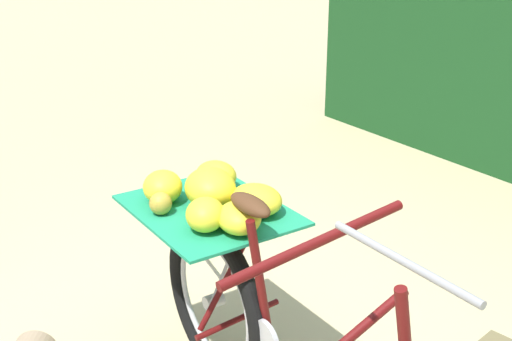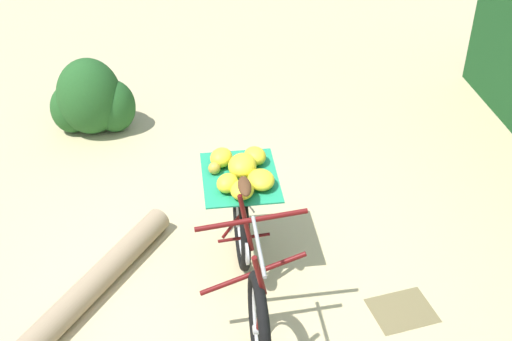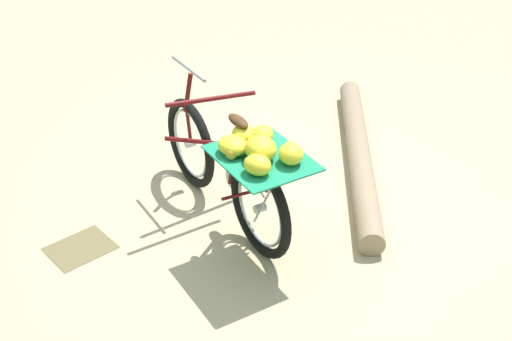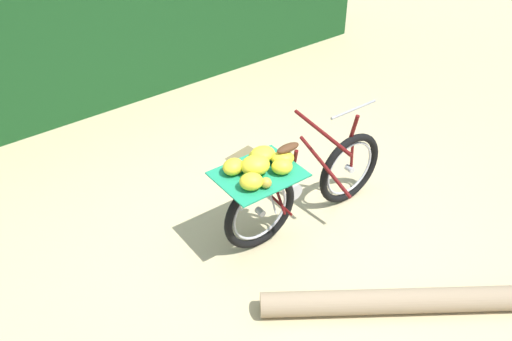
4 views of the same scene
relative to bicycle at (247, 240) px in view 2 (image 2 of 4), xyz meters
The scene contains 5 objects.
ground_plane 0.53m from the bicycle, 98.49° to the right, with size 60.00×60.00×0.00m, color #C6B284.
bicycle is the anchor object (origin of this frame).
fallen_log 1.42m from the bicycle, ahead, with size 0.19×0.19×2.53m, color #9E8466.
shrub_cluster 2.80m from the bicycle, 72.62° to the right, with size 0.84×0.57×0.80m.
leaf_litter_patch 1.23m from the bicycle, 153.93° to the left, with size 0.44×0.36×0.01m, color olive.
Camera 2 is at (0.97, 3.44, 3.50)m, focal length 45.96 mm.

